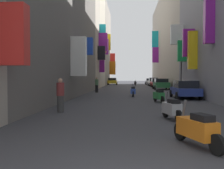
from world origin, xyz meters
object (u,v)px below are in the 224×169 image
object	(u,v)px
parked_car_green	(161,84)
parked_car_blue	(185,89)
parked_car_silver	(150,81)
parked_car_white	(153,82)
scooter_green	(159,96)
scooter_orange	(197,129)
pedestrian_near_left	(60,95)
scooter_black	(135,83)
parked_car_red	(156,83)
scooter_silver	(172,109)
scooter_blue	(133,91)
pedestrian_crossing	(97,85)
traffic_light_near_corner	(181,66)
parked_car_yellow	(112,81)

from	to	relation	value
parked_car_green	parked_car_blue	size ratio (longest dim) A/B	1.01
parked_car_silver	parked_car_white	bearing A→B (deg)	-90.21
parked_car_blue	scooter_green	size ratio (longest dim) A/B	2.21
scooter_orange	pedestrian_near_left	bearing A→B (deg)	130.01
parked_car_blue	scooter_black	world-z (taller)	parked_car_blue
parked_car_green	parked_car_silver	world-z (taller)	parked_car_green
parked_car_red	scooter_silver	bearing A→B (deg)	-94.90
parked_car_red	scooter_blue	distance (m)	20.78
scooter_silver	pedestrian_near_left	xyz separation A→B (m)	(-5.08, 1.98, 0.37)
parked_car_red	scooter_green	bearing A→B (deg)	-95.61
parked_car_red	scooter_blue	bearing A→B (deg)	-101.57
parked_car_green	scooter_orange	world-z (taller)	parked_car_green
scooter_blue	pedestrian_crossing	xyz separation A→B (m)	(-3.87, 5.24, 0.36)
parked_car_red	scooter_blue	world-z (taller)	parked_car_red
pedestrian_near_left	traffic_light_near_corner	xyz separation A→B (m)	(8.50, 13.53, 1.98)
parked_car_green	pedestrian_near_left	world-z (taller)	pedestrian_near_left
parked_car_green	scooter_black	size ratio (longest dim) A/B	2.37
parked_car_yellow	scooter_black	size ratio (longest dim) A/B	2.29
parked_car_silver	scooter_orange	world-z (taller)	parked_car_silver
scooter_green	pedestrian_near_left	bearing A→B (deg)	-136.21
parked_car_blue	scooter_silver	world-z (taller)	parked_car_blue
parked_car_white	pedestrian_crossing	distance (m)	21.75
pedestrian_near_left	traffic_light_near_corner	world-z (taller)	traffic_light_near_corner
parked_car_silver	scooter_blue	distance (m)	32.87
parked_car_red	parked_car_silver	size ratio (longest dim) A/B	1.06
scooter_silver	pedestrian_near_left	world-z (taller)	pedestrian_near_left
scooter_silver	scooter_orange	xyz separation A→B (m)	(-0.04, -4.03, 0.00)
parked_car_yellow	scooter_blue	xyz separation A→B (m)	(3.85, -31.73, -0.30)
scooter_blue	traffic_light_near_corner	size ratio (longest dim) A/B	0.45
scooter_blue	scooter_green	world-z (taller)	same
parked_car_blue	scooter_orange	bearing A→B (deg)	-100.86
parked_car_silver	scooter_silver	distance (m)	45.08
scooter_blue	scooter_black	distance (m)	26.98
parked_car_green	parked_car_blue	world-z (taller)	parked_car_green
parked_car_blue	parked_car_yellow	distance (m)	34.59
parked_car_white	parked_car_yellow	world-z (taller)	parked_car_white
scooter_blue	scooter_silver	size ratio (longest dim) A/B	1.07
scooter_blue	scooter_black	xyz separation A→B (m)	(0.85, 26.97, -0.00)
parked_car_red	scooter_black	bearing A→B (deg)	116.68
scooter_blue	traffic_light_near_corner	bearing A→B (deg)	33.23
scooter_black	scooter_green	world-z (taller)	same
scooter_silver	parked_car_green	bearing A→B (deg)	84.06
parked_car_yellow	pedestrian_crossing	xyz separation A→B (m)	(-0.03, -26.49, 0.06)
parked_car_green	scooter_orange	bearing A→B (deg)	-95.19
parked_car_blue	pedestrian_crossing	bearing A→B (deg)	138.06
pedestrian_crossing	scooter_black	bearing A→B (deg)	77.74
scooter_orange	scooter_black	distance (m)	43.38
scooter_black	traffic_light_near_corner	size ratio (longest dim) A/B	0.43
parked_car_white	scooter_silver	size ratio (longest dim) A/B	2.47
parked_car_yellow	pedestrian_crossing	size ratio (longest dim) A/B	2.43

